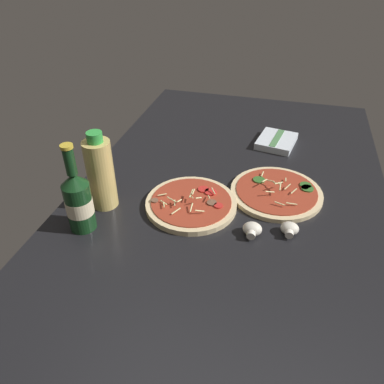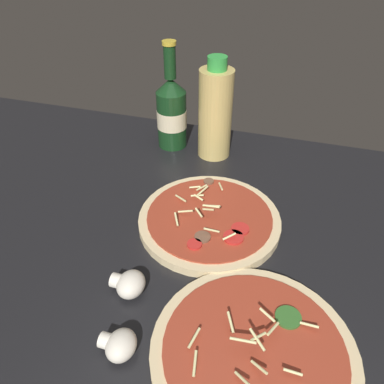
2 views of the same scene
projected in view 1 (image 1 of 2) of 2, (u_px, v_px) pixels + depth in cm
name	position (u px, v px, depth cm)	size (l,w,h in cm)	color
counter_slab	(227.00, 204.00, 107.38)	(160.00, 90.00, 2.50)	black
pizza_near	(276.00, 192.00, 108.53)	(26.44, 26.44, 4.38)	beige
pizza_far	(191.00, 203.00, 103.93)	(25.38, 25.38, 4.81)	beige
beer_bottle	(78.00, 200.00, 92.43)	(6.84, 6.84, 24.01)	#143819
oil_bottle	(101.00, 173.00, 99.40)	(7.31, 7.31, 22.23)	#D6B766
mushroom_left	(290.00, 229.00, 94.17)	(4.82, 4.60, 3.22)	white
mushroom_right	(252.00, 229.00, 93.86)	(5.11, 4.87, 3.41)	white
dish_towel	(277.00, 141.00, 133.35)	(16.59, 14.55, 2.56)	silver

